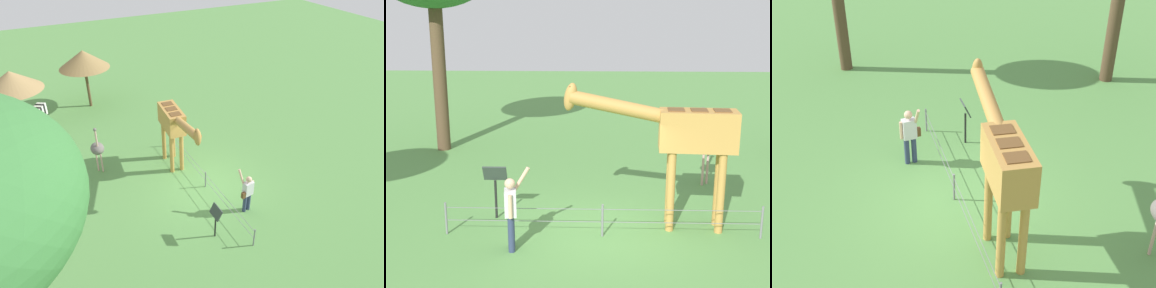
{
  "view_description": "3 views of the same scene",
  "coord_description": "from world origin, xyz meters",
  "views": [
    {
      "loc": [
        10.2,
        -5.49,
        9.49
      ],
      "look_at": [
        -0.28,
        -0.39,
        2.07
      ],
      "focal_mm": 33.62,
      "sensor_mm": 36.0,
      "label": 1
    },
    {
      "loc": [
        0.17,
        11.01,
        5.01
      ],
      "look_at": [
        0.57,
        -0.58,
        1.95
      ],
      "focal_mm": 49.54,
      "sensor_mm": 36.0,
      "label": 2
    },
    {
      "loc": [
        -9.27,
        2.31,
        7.4
      ],
      "look_at": [
        -0.37,
        -0.06,
        1.79
      ],
      "focal_mm": 45.77,
      "sensor_mm": 36.0,
      "label": 3
    }
  ],
  "objects": [
    {
      "name": "visitor",
      "position": [
        1.91,
        0.82,
        0.9
      ],
      "size": [
        0.56,
        0.58,
        1.77
      ],
      "color": "navy",
      "rests_on": "ground_plane"
    },
    {
      "name": "giraffe",
      "position": [
        -1.76,
        -0.48,
        2.2
      ],
      "size": [
        3.92,
        0.82,
        3.35
      ],
      "color": "#BC8942",
      "rests_on": "ground_plane"
    },
    {
      "name": "ground_plane",
      "position": [
        0.0,
        0.0,
        0.0
      ],
      "size": [
        60.0,
        60.0,
        0.0
      ],
      "primitive_type": "plane",
      "color": "#568E47"
    },
    {
      "name": "ostrich",
      "position": [
        -2.96,
        -3.53,
        1.18
      ],
      "size": [
        0.7,
        0.56,
        2.25
      ],
      "color": "#CC9E93",
      "rests_on": "ground_plane"
    },
    {
      "name": "wire_fence",
      "position": [
        0.0,
        0.09,
        0.4
      ],
      "size": [
        7.05,
        0.05,
        0.75
      ],
      "color": "slate",
      "rests_on": "ground_plane"
    },
    {
      "name": "info_sign",
      "position": [
        2.55,
        -0.87,
        0.95
      ],
      "size": [
        0.56,
        0.21,
        1.32
      ],
      "color": "black",
      "rests_on": "ground_plane"
    }
  ]
}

